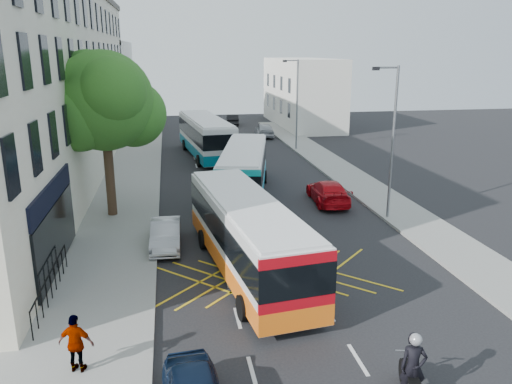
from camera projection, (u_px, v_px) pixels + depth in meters
name	position (u px, v px, depth m)	size (l,w,h in m)	color
ground	(358.00, 360.00, 14.82)	(120.00, 120.00, 0.00)	black
pavement_left	(113.00, 215.00, 27.60)	(5.00, 70.00, 0.15)	gray
pavement_right	(385.00, 201.00, 30.26)	(3.00, 70.00, 0.15)	gray
terrace_main	(36.00, 83.00, 33.86)	(8.30, 45.00, 13.50)	beige
terrace_far	(97.00, 83.00, 63.26)	(8.00, 20.00, 10.00)	silver
building_right	(302.00, 92.00, 61.05)	(6.00, 18.00, 8.00)	silver
street_tree	(103.00, 102.00, 25.87)	(6.30, 5.70, 8.80)	#382619
lamp_near	(392.00, 135.00, 25.96)	(1.45, 0.15, 8.00)	slate
lamp_far	(296.00, 100.00, 44.92)	(1.45, 0.15, 8.00)	slate
railings	(51.00, 284.00, 18.03)	(0.08, 5.60, 1.14)	black
bus_near	(247.00, 235.00, 20.31)	(3.98, 11.28, 3.10)	silver
bus_mid	(244.00, 170.00, 31.40)	(4.81, 11.19, 3.07)	silver
bus_far	(206.00, 136.00, 43.03)	(4.17, 12.20, 3.36)	silver
motorbike	(413.00, 371.00, 12.76)	(0.85, 2.26, 2.03)	black
parked_car_silver	(166.00, 234.00, 23.17)	(1.34, 3.84, 1.26)	#B5B7BD
red_hatchback	(328.00, 192.00, 29.99)	(1.92, 4.73, 1.37)	#BA0710
distant_car_grey	(220.00, 128.00, 55.18)	(2.01, 4.36, 1.21)	#46484E
distant_car_silver	(264.00, 130.00, 53.06)	(1.77, 4.40, 1.50)	#A6A8AD
distant_car_dark	(232.00, 120.00, 61.82)	(1.41, 4.04, 1.33)	black
pedestrian_far	(76.00, 344.00, 13.84)	(1.02, 0.42, 1.73)	gray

